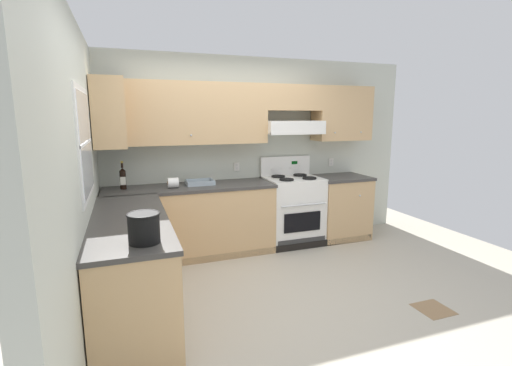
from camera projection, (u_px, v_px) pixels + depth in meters
name	position (u px, v px, depth m)	size (l,w,h in m)	color
ground_plane	(263.00, 292.00, 3.73)	(7.04, 7.04, 0.00)	#B2AA99
floor_accent_tile	(433.00, 309.00, 3.39)	(0.30, 0.30, 0.01)	olive
wall_back	(251.00, 137.00, 5.00)	(4.68, 0.57, 2.55)	beige
wall_left	(83.00, 166.00, 3.16)	(0.47, 4.00, 2.55)	beige
counter_back_run	(236.00, 217.00, 4.82)	(3.60, 0.65, 0.91)	tan
counter_left_run	(133.00, 267.00, 3.22)	(0.63, 1.91, 0.91)	tan
stove	(293.00, 210.00, 5.11)	(0.76, 0.62, 1.20)	white
wine_bottle	(123.00, 178.00, 4.33)	(0.07, 0.07, 0.34)	black
bowl	(200.00, 183.00, 4.64)	(0.35, 0.26, 0.06)	#9EADB7
bucket	(144.00, 227.00, 2.50)	(0.23, 0.23, 0.21)	black
paper_towel_roll	(173.00, 183.00, 4.42)	(0.13, 0.12, 0.12)	white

